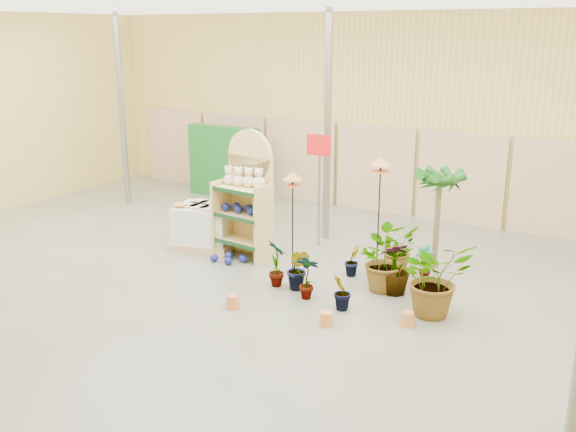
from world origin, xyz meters
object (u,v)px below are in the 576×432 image
(potted_plant_2, at_px, (381,260))
(pallet_stack, at_px, (205,226))
(bird_table_front, at_px, (293,179))
(display_shelf, at_px, (248,199))

(potted_plant_2, bearing_deg, pallet_stack, 176.12)
(pallet_stack, height_order, bird_table_front, bird_table_front)
(pallet_stack, relative_size, potted_plant_2, 1.33)
(pallet_stack, distance_m, bird_table_front, 2.48)
(display_shelf, height_order, bird_table_front, display_shelf)
(bird_table_front, bearing_deg, potted_plant_2, 0.03)
(pallet_stack, relative_size, bird_table_front, 0.77)
(display_shelf, xyz_separation_m, potted_plant_2, (2.81, -0.31, -0.57))
(display_shelf, xyz_separation_m, bird_table_front, (1.15, -0.31, 0.58))
(bird_table_front, bearing_deg, pallet_stack, 173.10)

